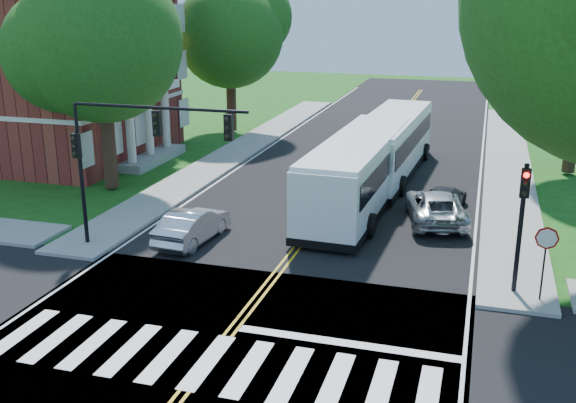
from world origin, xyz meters
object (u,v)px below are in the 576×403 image
at_px(hatchback, 192,225).
at_px(signal_ne, 522,212).
at_px(dark_sedan, 445,198).
at_px(suv, 436,207).
at_px(bus_lead, 359,171).
at_px(bus_follow, 390,144).
at_px(signal_nw, 131,143).

bearing_deg(hatchback, signal_ne, 176.83).
distance_m(signal_ne, dark_sedan, 9.62).
bearing_deg(dark_sedan, hatchback, 43.38).
height_order(suv, dark_sedan, suv).
bearing_deg(suv, bus_lead, -29.31).
xyz_separation_m(bus_follow, hatchback, (-6.12, -12.98, -1.05)).
distance_m(hatchback, suv, 10.74).
height_order(bus_follow, suv, bus_follow).
height_order(bus_lead, bus_follow, bus_lead).
bearing_deg(bus_follow, signal_ne, 116.29).
xyz_separation_m(bus_lead, suv, (3.69, -1.17, -1.06)).
bearing_deg(signal_ne, hatchback, 172.50).
distance_m(bus_lead, dark_sedan, 4.19).
xyz_separation_m(bus_follow, dark_sedan, (3.45, -5.77, -1.17)).
bearing_deg(signal_nw, hatchback, 46.38).
height_order(signal_nw, bus_lead, signal_nw).
relative_size(bus_lead, hatchback, 3.09).
distance_m(signal_nw, bus_lead, 11.20).
height_order(bus_follow, hatchback, bus_follow).
height_order(signal_nw, dark_sedan, signal_nw).
bearing_deg(signal_nw, bus_lead, 48.77).
xyz_separation_m(hatchback, dark_sedan, (9.57, 7.21, -0.13)).
distance_m(signal_nw, hatchback, 4.32).
bearing_deg(dark_sedan, bus_follow, -52.77).
bearing_deg(suv, dark_sedan, -109.97).
bearing_deg(suv, bus_follow, -79.03).
distance_m(signal_ne, hatchback, 12.79).
distance_m(signal_ne, suv, 8.02).
bearing_deg(bus_lead, dark_sedan, -168.12).
relative_size(bus_follow, suv, 2.52).
height_order(hatchback, dark_sedan, hatchback).
height_order(signal_nw, signal_ne, signal_nw).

